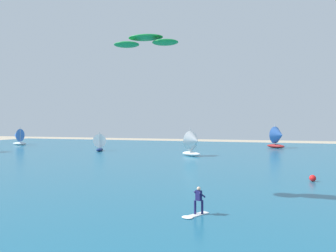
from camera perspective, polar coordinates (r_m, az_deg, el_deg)
The scene contains 8 objects.
ocean at distance 52.18m, azimuth 9.65°, elevation -5.66°, with size 160.00×90.00×0.10m, color #1E607F.
kitesurfer at distance 19.17m, azimuth 5.20°, elevation -14.15°, with size 1.48×1.97×1.67m.
kite at distance 24.07m, azimuth -4.10°, elevation 15.16°, with size 5.04×2.04×0.75m.
sailboat_center_horizon at distance 74.68m, azimuth 19.41°, elevation -1.90°, with size 4.92×4.69×5.48m.
sailboat_leading at distance 90.03m, azimuth -25.67°, elevation -1.77°, with size 4.03×3.43×4.68m.
sailboat_near_shore at distance 52.93m, azimuth 4.69°, elevation -3.13°, with size 4.32×3.89×4.80m.
sailboat_outermost at distance 64.75m, azimuth -12.22°, elevation -2.90°, with size 2.97×3.39×3.82m.
marker_buoy at distance 32.86m, azimuth 24.83°, elevation -8.61°, with size 0.61×0.61×0.61m, color red.
Camera 1 is at (7.81, -1.95, 5.50)m, focal length 33.49 mm.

